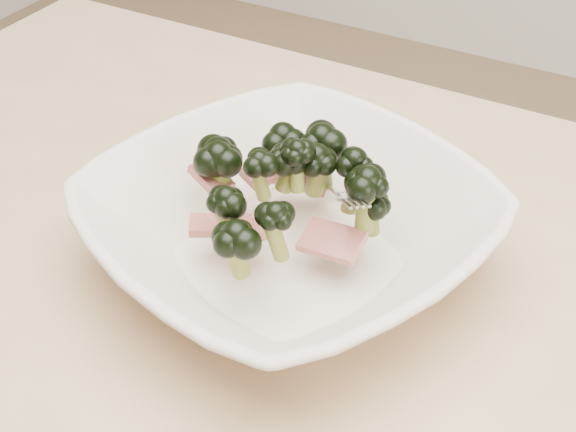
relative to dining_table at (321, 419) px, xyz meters
The scene contains 2 objects.
dining_table is the anchor object (origin of this frame).
broccoli_dish 0.17m from the dining_table, 137.30° to the left, with size 0.39×0.39×0.11m.
Camera 1 is at (0.18, -0.38, 1.19)m, focal length 50.00 mm.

